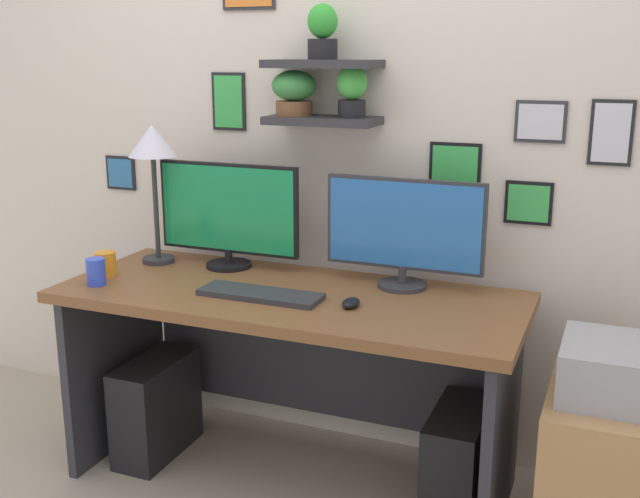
{
  "coord_description": "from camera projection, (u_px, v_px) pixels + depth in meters",
  "views": [
    {
      "loc": [
        1.09,
        -2.37,
        1.59
      ],
      "look_at": [
        0.1,
        0.05,
        0.91
      ],
      "focal_mm": 42.89,
      "sensor_mm": 36.0,
      "label": 1
    }
  ],
  "objects": [
    {
      "name": "coffee_mug",
      "position": [
        105.0,
        264.0,
        2.92
      ],
      "size": [
        0.08,
        0.08,
        0.09
      ],
      "primitive_type": "cylinder",
      "color": "orange",
      "rests_on": "desk"
    },
    {
      "name": "printer",
      "position": [
        626.0,
        372.0,
        2.31
      ],
      "size": [
        0.38,
        0.34,
        0.17
      ],
      "primitive_type": "cube",
      "color": "#9E9EA3",
      "rests_on": "drawer_cabinet"
    },
    {
      "name": "monitor_right",
      "position": [
        404.0,
        230.0,
        2.74
      ],
      "size": [
        0.58,
        0.18,
        0.4
      ],
      "color": "#2D2D33",
      "rests_on": "desk"
    },
    {
      "name": "pen_cup",
      "position": [
        96.0,
        272.0,
        2.8
      ],
      "size": [
        0.07,
        0.07,
        0.1
      ],
      "primitive_type": "cylinder",
      "color": "blue",
      "rests_on": "desk"
    },
    {
      "name": "computer_mouse",
      "position": [
        351.0,
        303.0,
        2.56
      ],
      "size": [
        0.06,
        0.09,
        0.03
      ],
      "primitive_type": "ellipsoid",
      "color": "black",
      "rests_on": "desk"
    },
    {
      "name": "monitor_left",
      "position": [
        228.0,
        213.0,
        3.0
      ],
      "size": [
        0.6,
        0.18,
        0.41
      ],
      "color": "black",
      "rests_on": "desk"
    },
    {
      "name": "desk_lamp",
      "position": [
        153.0,
        151.0,
        3.0
      ],
      "size": [
        0.19,
        0.19,
        0.56
      ],
      "color": "#2D2D33",
      "rests_on": "desk"
    },
    {
      "name": "ground_plane",
      "position": [
        291.0,
        479.0,
        2.92
      ],
      "size": [
        8.0,
        8.0,
        0.0
      ],
      "primitive_type": "plane",
      "color": "tan"
    },
    {
      "name": "drawer_cabinet",
      "position": [
        614.0,
        479.0,
        2.4
      ],
      "size": [
        0.44,
        0.5,
        0.56
      ],
      "primitive_type": "cube",
      "color": "tan",
      "rests_on": "ground"
    },
    {
      "name": "back_wall_assembly",
      "position": [
        334.0,
        112.0,
        2.97
      ],
      "size": [
        4.4,
        0.24,
        2.7
      ],
      "color": "beige",
      "rests_on": "ground"
    },
    {
      "name": "computer_tower_left",
      "position": [
        156.0,
        407.0,
        3.06
      ],
      "size": [
        0.18,
        0.4,
        0.4
      ],
      "primitive_type": "cube",
      "color": "black",
      "rests_on": "ground"
    },
    {
      "name": "keyboard",
      "position": [
        260.0,
        294.0,
        2.67
      ],
      "size": [
        0.44,
        0.14,
        0.02
      ],
      "primitive_type": "cube",
      "color": "#2D2D33",
      "rests_on": "desk"
    },
    {
      "name": "desk",
      "position": [
        296.0,
        341.0,
        2.83
      ],
      "size": [
        1.67,
        0.68,
        0.75
      ],
      "color": "brown",
      "rests_on": "ground"
    },
    {
      "name": "computer_tower_right",
      "position": [
        458.0,
        461.0,
        2.68
      ],
      "size": [
        0.18,
        0.4,
        0.38
      ],
      "primitive_type": "cube",
      "color": "black",
      "rests_on": "ground"
    }
  ]
}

